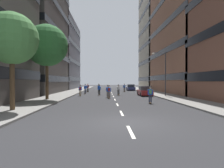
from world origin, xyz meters
The scene contains 22 objects.
ground_plane centered at (0.00, 27.30, 0.00)m, with size 163.77×163.77×0.00m, color #28282B.
sidewalk_left centered at (-8.19, 30.71, 0.07)m, with size 3.93×75.06×0.14m, color gray.
sidewalk_right centered at (8.19, 30.71, 0.07)m, with size 3.93×75.06×0.14m, color gray.
lane_markings centered at (0.00, 28.00, 0.00)m, with size 0.16×62.20×0.01m.
building_left_far centered at (-17.06, 46.12, 10.00)m, with size 13.94×21.17×19.81m.
building_right_mid centered at (17.06, 27.16, 17.84)m, with size 13.94×23.74×35.50m.
building_right_far centered at (17.06, 46.12, 17.19)m, with size 13.94×17.31×34.20m.
parked_car_near centered at (5.02, 36.43, 0.70)m, with size 1.82×4.40×1.52m.
parked_car_mid centered at (5.02, 19.35, 0.70)m, with size 1.82×4.40×1.52m.
street_tree_near centered at (-8.19, 3.99, 5.49)m, with size 3.89×3.89×7.32m.
street_tree_mid centered at (-8.19, 12.46, 6.56)m, with size 4.98×4.98×8.93m.
streetlamp_right centered at (7.43, 17.62, 4.14)m, with size 2.13×0.30×6.50m.
skater_0 centered at (-0.70, 14.93, 1.02)m, with size 0.54×0.91×1.78m.
skater_1 centered at (-5.02, 30.43, 1.02)m, with size 0.56×0.92×1.78m.
skater_2 centered at (2.91, 30.68, 1.02)m, with size 0.55×0.92×1.78m.
skater_3 centered at (-2.23, 21.00, 0.98)m, with size 0.53×0.90×1.78m.
skater_4 centered at (-2.63, 29.81, 0.98)m, with size 0.55×0.91×1.78m.
skater_5 centered at (0.93, 20.54, 0.98)m, with size 0.55×0.92×1.78m.
skater_6 centered at (-0.85, 16.65, 0.98)m, with size 0.53×0.90×1.78m.
skater_7 centered at (-5.15, 19.37, 1.02)m, with size 0.55×0.91×1.78m.
skater_8 centered at (3.49, 9.02, 1.02)m, with size 0.57×0.92×1.78m.
skater_9 centered at (-4.89, 24.33, 0.98)m, with size 0.53×0.90×1.78m.
Camera 1 is at (-1.12, -10.59, 2.29)m, focal length 30.55 mm.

